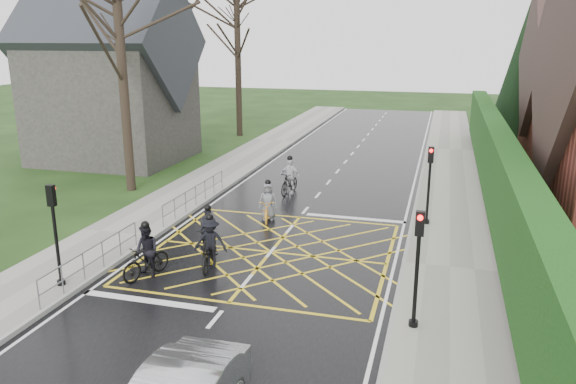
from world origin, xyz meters
The scene contains 21 objects.
ground centered at (0.00, 0.00, 0.00)m, with size 120.00×120.00×0.00m, color black.
road centered at (0.00, 0.00, 0.01)m, with size 9.00×80.00×0.01m, color black.
sidewalk_right centered at (6.00, 0.00, 0.07)m, with size 3.00×80.00×0.15m, color gray.
sidewalk_left centered at (-6.00, 0.00, 0.07)m, with size 3.00×80.00×0.15m, color gray.
stone_wall centered at (7.75, 6.00, 0.35)m, with size 0.50×38.00×0.70m, color slate.
hedge centered at (7.75, 6.00, 2.10)m, with size 0.90×38.00×2.80m, color #0E350F.
conifer centered at (10.75, 26.00, 4.99)m, with size 4.60×4.60×10.00m.
church centered at (-13.54, 12.00, 4.93)m, with size 8.80×7.80×11.00m.
tree_near centered at (-9.00, 6.00, 7.91)m, with size 9.24×9.24×11.44m.
tree_mid centered at (-10.00, 14.00, 8.63)m, with size 10.08×10.08×12.48m.
tree_far centered at (-9.30, 22.00, 7.19)m, with size 8.40×8.40×10.40m.
railing_south centered at (-4.65, -3.50, 0.78)m, with size 0.05×5.04×1.03m.
railing_north centered at (-4.65, 4.00, 0.79)m, with size 0.05×6.04×1.03m.
traffic_light_ne centered at (5.10, 4.20, 1.66)m, with size 0.24×0.31×3.21m.
traffic_light_se centered at (5.10, -4.20, 1.66)m, with size 0.24×0.31×3.21m.
traffic_light_sw centered at (-5.10, -4.50, 1.66)m, with size 0.24×0.31×3.21m.
cyclist_rear centered at (-2.14, -0.46, 0.54)m, with size 1.04×1.82×1.67m.
cyclist_back centered at (-3.10, -3.00, 0.69)m, with size 1.12×1.88×1.82m.
cyclist_mid centered at (-1.52, -1.73, 0.66)m, with size 1.17×1.94×1.80m.
cyclist_front centered at (-1.37, 7.39, 0.68)m, with size 1.04×1.90×1.85m.
cyclist_lead centered at (-1.17, 3.35, 0.59)m, with size 1.02×1.83×1.69m.
Camera 1 is at (5.47, -17.40, 7.27)m, focal length 35.00 mm.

